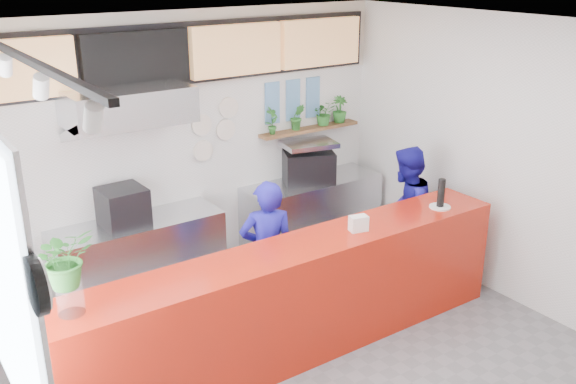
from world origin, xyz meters
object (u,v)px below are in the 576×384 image
panini_oven (123,207)px  staff_center (267,253)px  espresso_machine (309,167)px  staff_right (405,213)px  pepper_mill (441,193)px  service_counter (298,300)px

panini_oven → staff_center: (1.01, -1.16, -0.34)m
panini_oven → espresso_machine: panini_oven is taller
staff_right → pepper_mill: staff_right is taller
service_counter → espresso_machine: espresso_machine is taller
staff_right → pepper_mill: bearing=50.0°
espresso_machine → staff_right: (0.47, -1.21, -0.32)m
espresso_machine → pepper_mill: pepper_mill is taller
panini_oven → pepper_mill: bearing=-37.2°
staff_center → service_counter: bearing=106.6°
panini_oven → staff_right: size_ratio=0.28×
espresso_machine → service_counter: bearing=-104.3°
panini_oven → espresso_machine: 2.37m
panini_oven → staff_center: 1.58m
service_counter → staff_right: size_ratio=2.90×
service_counter → espresso_machine: size_ratio=7.51×
espresso_machine → staff_center: staff_center is taller
service_counter → staff_right: staff_right is taller
panini_oven → staff_center: size_ratio=0.29×
pepper_mill → staff_right: bearing=75.3°
espresso_machine → staff_center: 1.82m
service_counter → panini_oven: 2.10m
service_counter → staff_center: (0.08, 0.64, 0.21)m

